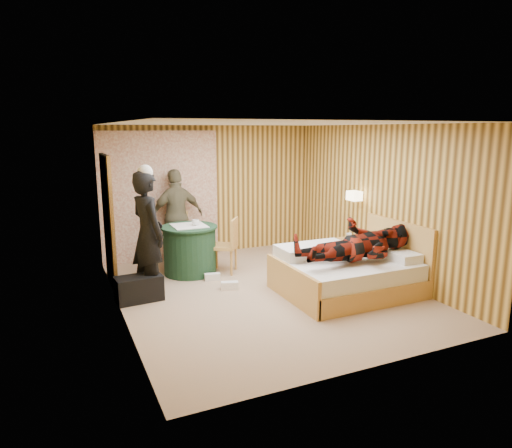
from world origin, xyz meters
name	(u,v)px	position (x,y,z in m)	size (l,w,h in m)	color
floor	(264,292)	(0.00, 0.00, 0.00)	(4.20, 5.00, 0.01)	tan
ceiling	(265,124)	(0.00, 0.00, 2.50)	(4.20, 5.00, 0.01)	white
wall_back	(210,190)	(0.00, 2.50, 1.25)	(4.20, 0.02, 2.50)	#F5C65E
wall_left	(117,222)	(-2.10, 0.00, 1.25)	(0.02, 5.00, 2.50)	#F5C65E
wall_right	(380,202)	(2.10, 0.00, 1.25)	(0.02, 5.00, 2.50)	#F5C65E
curtain	(160,196)	(-1.00, 2.43, 1.20)	(2.20, 0.08, 2.40)	white
doorway	(108,220)	(-2.06, 1.40, 1.02)	(0.06, 0.90, 2.05)	black
wall_lamp	(354,196)	(1.92, 0.45, 1.30)	(0.26, 0.24, 0.16)	gold
bed	(347,273)	(1.13, -0.52, 0.30)	(1.95, 1.49, 1.03)	#E7B75E
nightstand	(353,254)	(1.88, 0.37, 0.28)	(0.41, 0.56, 0.54)	#E7B75E
round_table	(190,249)	(-0.77, 1.35, 0.42)	(0.95, 0.95, 0.84)	#214930
chair_far	(179,234)	(-0.77, 2.09, 0.54)	(0.44, 0.44, 0.93)	#E7B75E
chair_near	(228,241)	(-0.15, 1.13, 0.55)	(0.59, 0.59, 0.94)	#E7B75E
duffel_bag	(139,288)	(-1.80, 0.40, 0.18)	(0.65, 0.35, 0.37)	black
sneaker_left	(230,285)	(-0.44, 0.32, 0.06)	(0.26, 0.11, 0.12)	white
sneaker_right	(212,277)	(-0.55, 0.84, 0.06)	(0.25, 0.10, 0.11)	white
woman_standing	(148,234)	(-1.60, 0.58, 0.93)	(0.68, 0.44, 1.85)	black
man_at_table	(177,216)	(-0.77, 2.14, 0.86)	(1.01, 0.42, 1.72)	#6B6347
man_on_bed	(359,234)	(1.15, -0.74, 0.94)	(1.77, 0.67, 0.86)	maroon
book_lower	(355,240)	(1.88, 0.32, 0.55)	(0.17, 0.22, 0.02)	white
book_upper	(355,239)	(1.88, 0.32, 0.57)	(0.16, 0.22, 0.02)	white
cup_nightstand	(349,236)	(1.88, 0.50, 0.59)	(0.10, 0.10, 0.09)	white
cup_table	(196,223)	(-0.67, 1.30, 0.89)	(0.12, 0.12, 0.10)	white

